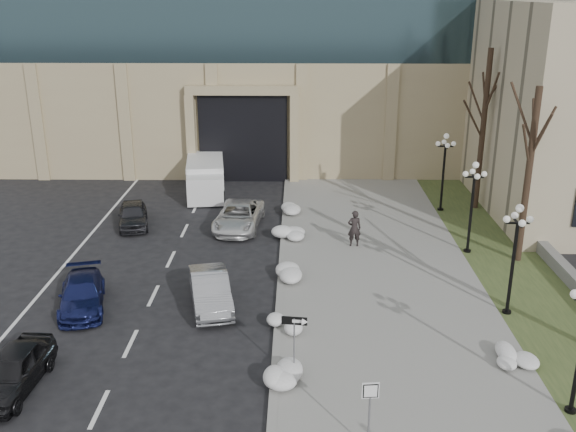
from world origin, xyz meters
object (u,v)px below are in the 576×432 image
Objects in this scene: pedestrian at (354,228)px; lamppost_b at (515,245)px; car_c at (82,294)px; box_truck at (206,177)px; keep_sign at (370,402)px; lamppost_c at (473,195)px; car_d at (239,216)px; car_b at (210,290)px; car_e at (133,215)px; one_way_sign at (299,329)px; car_a at (12,371)px; lamppost_d at (444,162)px.

pedestrian is 9.33m from lamppost_b.
box_truck is (2.90, 16.35, 0.40)m from car_c.
lamppost_b is at bearing 47.11° from keep_sign.
lamppost_c is (14.58, -10.20, 2.05)m from box_truck.
car_d is at bearing 101.26° from keep_sign.
car_b is 0.92× the size of lamppost_c.
car_c is 0.90× the size of lamppost_b.
car_e is (-5.95, 0.22, -0.04)m from car_d.
car_b is 0.87× the size of car_d.
car_d is 15.20m from one_way_sign.
lamppost_b is at bearing 36.39° from one_way_sign.
car_b is 0.64× the size of box_truck.
one_way_sign reaches higher than car_a.
car_b is 9.25m from pedestrian.
lamppost_c is at bearing 36.81° from car_a.
car_d is 1.06× the size of lamppost_c.
box_truck is at bearing 131.13° from lamppost_b.
car_d is 5.96m from car_e.
car_b is 1.12× the size of car_e.
box_truck is at bearing -50.51° from pedestrian.
pedestrian reaches higher than car_a.
one_way_sign is at bearing 114.40° from keep_sign.
box_truck is (3.19, 6.48, 0.36)m from car_e.
box_truck is 3.00× the size of keep_sign.
lamppost_d is at bearing -5.03° from car_e.
car_e is 18.32m from lamppost_c.
car_c is 0.90× the size of lamppost_d.
car_b is at bearing -11.81° from car_c.
lamppost_b is (12.17, -0.59, 2.35)m from car_b.
car_c is 0.62× the size of box_truck.
lamppost_d is at bearing 68.12° from keep_sign.
keep_sign is (10.98, -8.68, 1.07)m from car_c.
car_c is at bearing 26.34° from pedestrian.
lamppost_c reaches higher than car_b.
car_d is 2.64× the size of pedestrian.
car_e is 2.05× the size of pedestrian.
lamppost_b is 1.00× the size of lamppost_d.
car_e is 0.57× the size of box_truck.
pedestrian is at bearing 15.45° from car_c.
car_c is 21.72m from lamppost_d.
car_c is 10.44m from one_way_sign.
car_b is 11.14m from car_e.
car_a is 5.81m from car_c.
box_truck reaches higher than car_d.
car_d is at bearing -16.09° from car_e.
car_c is 14.03m from keep_sign.
lamppost_c is (17.93, 11.94, 2.38)m from car_a.
car_a is 8.34m from car_b.
pedestrian is at bearing -54.43° from box_truck.
lamppost_b reaches higher than car_b.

